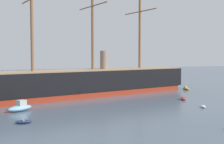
{
  "coord_description": "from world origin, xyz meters",
  "views": [
    {
      "loc": [
        -20.06,
        -16.41,
        9.92
      ],
      "look_at": [
        2.12,
        35.11,
        6.72
      ],
      "focal_mm": 44.33,
      "sensor_mm": 36.0,
      "label": 1
    }
  ],
  "objects_px": {
    "dinghy_mid_right": "(203,106)",
    "seagull_in_flight": "(155,35)",
    "dinghy_distant_centre": "(67,88)",
    "dinghy_mid_left": "(24,122)",
    "dinghy_alongside_stern": "(183,98)",
    "motorboat_alongside_bow": "(20,107)",
    "tall_ship": "(93,82)",
    "sailboat_far_right": "(186,88)"
  },
  "relations": [
    {
      "from": "dinghy_mid_left",
      "to": "dinghy_alongside_stern",
      "type": "relative_size",
      "value": 0.8
    },
    {
      "from": "dinghy_mid_left",
      "to": "dinghy_alongside_stern",
      "type": "xyz_separation_m",
      "value": [
        35.75,
        8.94,
        0.05
      ]
    },
    {
      "from": "sailboat_far_right",
      "to": "dinghy_mid_right",
      "type": "bearing_deg",
      "value": -121.91
    },
    {
      "from": "dinghy_mid_left",
      "to": "dinghy_mid_right",
      "type": "xyz_separation_m",
      "value": [
        33.21,
        -0.4,
        -0.06
      ]
    },
    {
      "from": "dinghy_distant_centre",
      "to": "seagull_in_flight",
      "type": "relative_size",
      "value": 2.37
    },
    {
      "from": "dinghy_mid_right",
      "to": "sailboat_far_right",
      "type": "xyz_separation_m",
      "value": [
        15.2,
        24.4,
        0.17
      ]
    },
    {
      "from": "motorboat_alongside_bow",
      "to": "seagull_in_flight",
      "type": "xyz_separation_m",
      "value": [
        26.03,
        -3.56,
        13.6
      ]
    },
    {
      "from": "dinghy_mid_left",
      "to": "sailboat_far_right",
      "type": "relative_size",
      "value": 0.52
    },
    {
      "from": "dinghy_alongside_stern",
      "to": "dinghy_mid_right",
      "type": "bearing_deg",
      "value": -105.26
    },
    {
      "from": "seagull_in_flight",
      "to": "dinghy_mid_left",
      "type": "bearing_deg",
      "value": -166.43
    },
    {
      "from": "sailboat_far_right",
      "to": "dinghy_distant_centre",
      "type": "height_order",
      "value": "sailboat_far_right"
    },
    {
      "from": "dinghy_mid_right",
      "to": "dinghy_distant_centre",
      "type": "distance_m",
      "value": 42.86
    },
    {
      "from": "dinghy_mid_left",
      "to": "dinghy_distant_centre",
      "type": "distance_m",
      "value": 42.1
    },
    {
      "from": "dinghy_mid_left",
      "to": "dinghy_mid_right",
      "type": "height_order",
      "value": "dinghy_mid_left"
    },
    {
      "from": "dinghy_alongside_stern",
      "to": "sailboat_far_right",
      "type": "xyz_separation_m",
      "value": [
        12.65,
        15.06,
        0.05
      ]
    },
    {
      "from": "dinghy_mid_right",
      "to": "seagull_in_flight",
      "type": "distance_m",
      "value": 17.04
    },
    {
      "from": "dinghy_mid_left",
      "to": "dinghy_distant_centre",
      "type": "relative_size",
      "value": 0.8
    },
    {
      "from": "dinghy_mid_left",
      "to": "motorboat_alongside_bow",
      "type": "height_order",
      "value": "motorboat_alongside_bow"
    },
    {
      "from": "motorboat_alongside_bow",
      "to": "sailboat_far_right",
      "type": "distance_m",
      "value": 50.07
    },
    {
      "from": "tall_ship",
      "to": "dinghy_mid_left",
      "type": "distance_m",
      "value": 30.38
    },
    {
      "from": "tall_ship",
      "to": "seagull_in_flight",
      "type": "distance_m",
      "value": 21.52
    },
    {
      "from": "sailboat_far_right",
      "to": "dinghy_distant_centre",
      "type": "bearing_deg",
      "value": 155.24
    },
    {
      "from": "dinghy_distant_centre",
      "to": "dinghy_mid_left",
      "type": "bearing_deg",
      "value": -112.48
    },
    {
      "from": "sailboat_far_right",
      "to": "dinghy_alongside_stern",
      "type": "bearing_deg",
      "value": -130.02
    },
    {
      "from": "sailboat_far_right",
      "to": "dinghy_mid_left",
      "type": "bearing_deg",
      "value": -153.62
    },
    {
      "from": "dinghy_mid_left",
      "to": "sailboat_far_right",
      "type": "height_order",
      "value": "sailboat_far_right"
    },
    {
      "from": "dinghy_mid_left",
      "to": "dinghy_alongside_stern",
      "type": "bearing_deg",
      "value": 14.04
    },
    {
      "from": "tall_ship",
      "to": "motorboat_alongside_bow",
      "type": "distance_m",
      "value": 23.23
    },
    {
      "from": "dinghy_mid_right",
      "to": "seagull_in_flight",
      "type": "xyz_separation_m",
      "value": [
        -6.83,
        6.77,
        14.07
      ]
    },
    {
      "from": "motorboat_alongside_bow",
      "to": "sailboat_far_right",
      "type": "height_order",
      "value": "sailboat_far_right"
    },
    {
      "from": "tall_ship",
      "to": "dinghy_alongside_stern",
      "type": "xyz_separation_m",
      "value": [
        16.74,
        -14.53,
        -3.17
      ]
    },
    {
      "from": "dinghy_alongside_stern",
      "to": "sailboat_far_right",
      "type": "distance_m",
      "value": 19.67
    },
    {
      "from": "dinghy_mid_right",
      "to": "dinghy_distant_centre",
      "type": "relative_size",
      "value": 0.68
    },
    {
      "from": "dinghy_mid_left",
      "to": "sailboat_far_right",
      "type": "distance_m",
      "value": 54.02
    },
    {
      "from": "dinghy_mid_right",
      "to": "dinghy_distant_centre",
      "type": "height_order",
      "value": "dinghy_distant_centre"
    },
    {
      "from": "sailboat_far_right",
      "to": "motorboat_alongside_bow",
      "type": "bearing_deg",
      "value": -163.67
    },
    {
      "from": "motorboat_alongside_bow",
      "to": "dinghy_alongside_stern",
      "type": "height_order",
      "value": "motorboat_alongside_bow"
    },
    {
      "from": "dinghy_mid_left",
      "to": "dinghy_distant_centre",
      "type": "height_order",
      "value": "dinghy_distant_centre"
    },
    {
      "from": "dinghy_mid_left",
      "to": "motorboat_alongside_bow",
      "type": "xyz_separation_m",
      "value": [
        0.35,
        9.93,
        0.41
      ]
    },
    {
      "from": "dinghy_mid_left",
      "to": "dinghy_mid_right",
      "type": "bearing_deg",
      "value": -0.69
    },
    {
      "from": "dinghy_alongside_stern",
      "to": "tall_ship",
      "type": "bearing_deg",
      "value": 139.03
    },
    {
      "from": "dinghy_alongside_stern",
      "to": "seagull_in_flight",
      "type": "relative_size",
      "value": 2.39
    }
  ]
}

